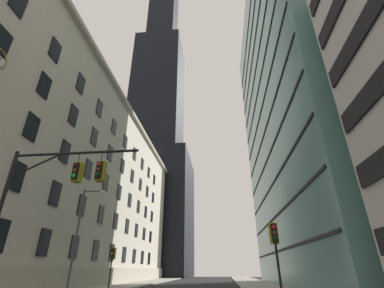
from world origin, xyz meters
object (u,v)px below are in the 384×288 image
object	(u,v)px
traffic_signal_mast	(54,190)
street_lamppost	(81,229)
traffic_light_far_left	(113,256)
traffic_light_near_right	(275,238)

from	to	relation	value
traffic_signal_mast	street_lamppost	world-z (taller)	street_lamppost
traffic_signal_mast	traffic_light_far_left	xyz separation A→B (m)	(-2.23, 14.41, -2.46)
street_lamppost	traffic_signal_mast	bearing A→B (deg)	-70.09
traffic_signal_mast	street_lamppost	size ratio (longest dim) A/B	0.91
traffic_light_near_right	traffic_light_far_left	distance (m)	17.92
traffic_light_far_left	street_lamppost	world-z (taller)	street_lamppost
traffic_light_far_left	street_lamppost	bearing A→B (deg)	-108.87
traffic_light_near_right	street_lamppost	size ratio (longest dim) A/B	0.48
traffic_light_near_right	street_lamppost	distance (m)	16.76
traffic_light_far_left	street_lamppost	size ratio (longest dim) A/B	0.44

